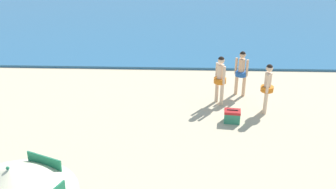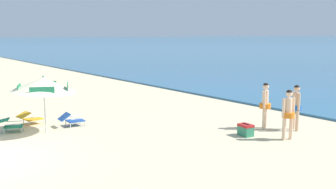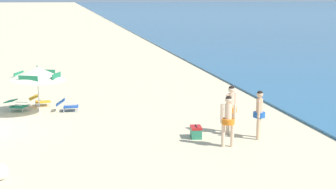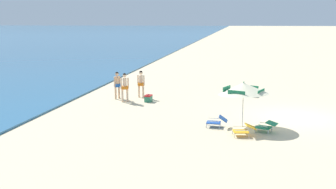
% 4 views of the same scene
% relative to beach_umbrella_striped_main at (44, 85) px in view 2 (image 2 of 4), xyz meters
% --- Properties ---
extents(beach_umbrella_striped_main, '(3.11, 3.11, 2.01)m').
position_rel_beach_umbrella_striped_main_xyz_m(beach_umbrella_striped_main, '(0.00, 0.00, 0.00)').
color(beach_umbrella_striped_main, silver).
rests_on(beach_umbrella_striped_main, ground).
extents(lounge_chair_under_umbrella, '(0.61, 0.92, 0.53)m').
position_rel_beach_umbrella_striped_main_xyz_m(lounge_chair_under_umbrella, '(-0.38, 1.10, -1.42)').
color(lounge_chair_under_umbrella, '#1E4799').
rests_on(lounge_chair_under_umbrella, ground).
extents(lounge_chair_beside_umbrella, '(0.81, 0.98, 0.49)m').
position_rel_beach_umbrella_striped_main_xyz_m(lounge_chair_beside_umbrella, '(-0.84, -0.98, -1.41)').
color(lounge_chair_beside_umbrella, '#1E7F56').
rests_on(lounge_chair_beside_umbrella, ground).
extents(lounge_chair_facing_sea, '(0.67, 0.95, 0.51)m').
position_rel_beach_umbrella_striped_main_xyz_m(lounge_chair_facing_sea, '(-1.57, -0.06, -1.42)').
color(lounge_chair_facing_sea, gold).
rests_on(lounge_chair_facing_sea, ground).
extents(person_standing_near_shore, '(0.41, 0.44, 1.67)m').
position_rel_beach_umbrella_striped_main_xyz_m(person_standing_near_shore, '(4.11, 6.61, -0.72)').
color(person_standing_near_shore, beige).
rests_on(person_standing_near_shore, ground).
extents(person_standing_beside, '(0.44, 0.40, 1.63)m').
position_rel_beach_umbrella_striped_main_xyz_m(person_standing_beside, '(4.90, 7.32, -0.75)').
color(person_standing_beside, '#D8A87F').
rests_on(person_standing_beside, ground).
extents(person_wading_in, '(0.40, 0.48, 1.65)m').
position_rel_beach_umbrella_striped_main_xyz_m(person_wading_in, '(5.54, 6.01, -0.74)').
color(person_wading_in, beige).
rests_on(person_wading_in, ground).
extents(cooler_box, '(0.53, 0.41, 0.43)m').
position_rel_beach_umbrella_striped_main_xyz_m(cooler_box, '(4.40, 5.30, -1.49)').
color(cooler_box, '#2D7F5B').
rests_on(cooler_box, ground).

